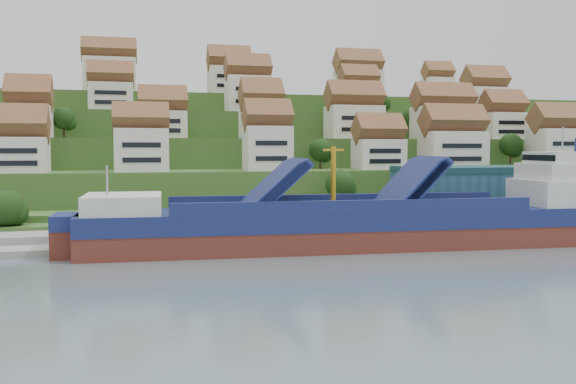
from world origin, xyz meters
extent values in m
plane|color=slate|center=(0.00, 0.00, 0.00)|extent=(300.00, 300.00, 0.00)
cube|color=gray|center=(20.00, 15.00, 1.10)|extent=(180.00, 14.00, 2.20)
cube|color=#2D4C1E|center=(0.00, 86.00, 2.00)|extent=(260.00, 128.00, 4.00)
cube|color=#2D4C1E|center=(0.00, 91.00, 5.50)|extent=(260.00, 118.00, 11.00)
cube|color=#2D4C1E|center=(0.00, 99.00, 9.00)|extent=(260.00, 102.00, 18.00)
cube|color=#2D4C1E|center=(0.00, 107.00, 12.50)|extent=(260.00, 86.00, 25.00)
cube|color=#2D4C1E|center=(0.00, 116.00, 15.50)|extent=(260.00, 68.00, 31.00)
cube|color=silver|center=(-49.77, 38.65, 14.46)|extent=(10.08, 8.57, 6.91)
cube|color=silver|center=(-26.84, 37.07, 15.36)|extent=(10.64, 7.03, 8.72)
cube|color=silver|center=(-0.65, 37.16, 15.69)|extent=(9.59, 7.62, 9.38)
cube|color=silver|center=(25.46, 39.06, 14.35)|extent=(10.52, 7.73, 6.70)
cube|color=silver|center=(42.99, 37.22, 15.26)|extent=(13.94, 8.26, 8.53)
cube|color=silver|center=(72.23, 39.00, 15.70)|extent=(12.89, 8.31, 9.40)
cube|color=silver|center=(-49.95, 53.49, 21.45)|extent=(9.15, 8.98, 6.91)
cube|color=silver|center=(-21.36, 55.75, 21.14)|extent=(10.65, 7.90, 6.28)
cube|color=silver|center=(1.21, 52.25, 21.85)|extent=(9.32, 8.56, 7.70)
cube|color=silver|center=(26.18, 56.99, 22.15)|extent=(13.57, 8.36, 8.31)
cube|color=silver|center=(49.02, 53.53, 22.10)|extent=(14.99, 8.18, 8.20)
cube|color=silver|center=(66.73, 54.22, 21.49)|extent=(10.60, 8.04, 6.98)
cube|color=silver|center=(-33.10, 70.76, 28.44)|extent=(10.71, 7.30, 6.89)
cube|color=silver|center=(1.19, 68.40, 29.59)|extent=(11.16, 7.79, 9.17)
cube|color=silver|center=(31.88, 69.00, 28.95)|extent=(9.80, 7.14, 7.90)
cube|color=silver|center=(71.27, 70.62, 29.02)|extent=(11.81, 8.47, 8.04)
cube|color=silver|center=(-33.66, 89.30, 35.75)|extent=(14.10, 7.51, 9.50)
cube|color=silver|center=(-0.73, 87.00, 34.87)|extent=(11.59, 8.15, 7.75)
cube|color=silver|center=(39.67, 90.21, 35.15)|extent=(13.68, 8.73, 8.30)
cube|color=silver|center=(67.57, 92.43, 34.52)|extent=(8.84, 7.05, 7.04)
ellipsoid|color=#1B3C14|center=(11.91, 26.11, 8.41)|extent=(6.07, 6.07, 6.07)
ellipsoid|color=#1B3C14|center=(53.25, 43.11, 14.52)|extent=(5.39, 5.39, 5.39)
ellipsoid|color=#1B3C14|center=(61.94, 43.11, 16.58)|extent=(5.61, 5.61, 5.61)
ellipsoid|color=#1B3C14|center=(13.16, 43.66, 15.30)|extent=(5.22, 5.22, 5.22)
ellipsoid|color=#1B3C14|center=(42.71, 59.83, 23.19)|extent=(5.50, 5.50, 5.50)
ellipsoid|color=#1B3C14|center=(-53.14, 59.38, 22.45)|extent=(5.65, 5.65, 5.65)
ellipsoid|color=#1B3C14|center=(-43.36, 57.97, 22.46)|extent=(5.01, 5.01, 5.01)
ellipsoid|color=#1B3C14|center=(6.77, 73.21, 30.26)|extent=(6.70, 6.70, 6.70)
ellipsoid|color=#1B3C14|center=(37.13, 75.94, 30.01)|extent=(5.25, 5.25, 5.25)
ellipsoid|color=#1B3C14|center=(41.06, 73.97, 28.62)|extent=(4.40, 4.40, 4.40)
ellipsoid|color=#1B3C14|center=(-49.52, 19.00, 5.74)|extent=(6.15, 6.15, 6.15)
ellipsoid|color=#1B3C14|center=(-35.01, 19.00, 5.08)|extent=(4.76, 4.76, 4.76)
cube|color=#265468|center=(52.00, 17.00, 7.20)|extent=(60.00, 15.00, 10.00)
cylinder|color=gray|center=(18.00, 10.00, 6.20)|extent=(0.16, 0.16, 8.00)
cube|color=maroon|center=(18.60, 10.00, 9.80)|extent=(1.20, 0.05, 0.80)
cube|color=maroon|center=(6.02, -0.65, 1.00)|extent=(87.12, 18.29, 5.54)
cube|color=navy|center=(6.02, -0.65, 4.77)|extent=(87.13, 18.42, 2.88)
cube|color=silver|center=(-30.52, 1.46, 7.54)|extent=(11.80, 13.26, 2.88)
cube|color=#262628|center=(3.80, -0.52, 6.21)|extent=(56.01, 14.50, 0.33)
cube|color=navy|center=(-8.38, 0.18, 9.98)|extent=(9.00, 12.70, 7.67)
cube|color=navy|center=(13.77, -1.10, 9.98)|extent=(8.59, 12.68, 8.10)
cylinder|color=#BF8C16|center=(1.59, -0.39, 11.09)|extent=(0.82, 0.82, 9.98)
cube|color=silver|center=(41.44, -2.70, 8.32)|extent=(14.02, 13.39, 4.44)
cube|color=silver|center=(41.44, -2.70, 11.87)|extent=(11.73, 11.93, 2.77)
cube|color=silver|center=(41.44, -2.70, 14.19)|extent=(9.43, 10.48, 2.00)
camera|label=1|loc=(-30.37, -96.06, 15.95)|focal=40.00mm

